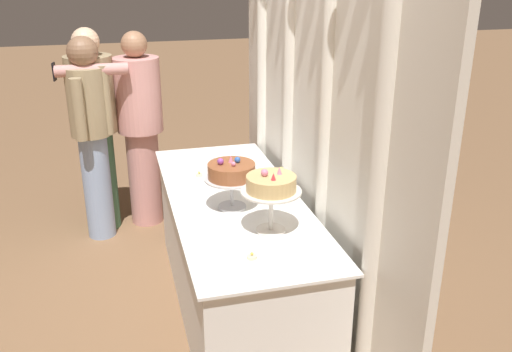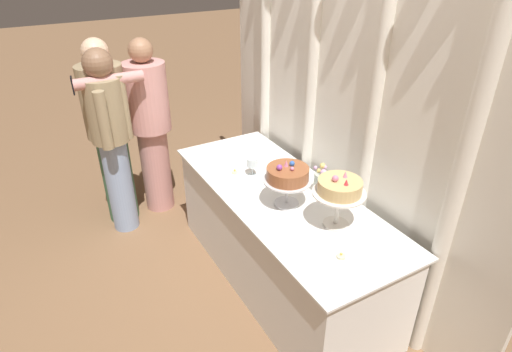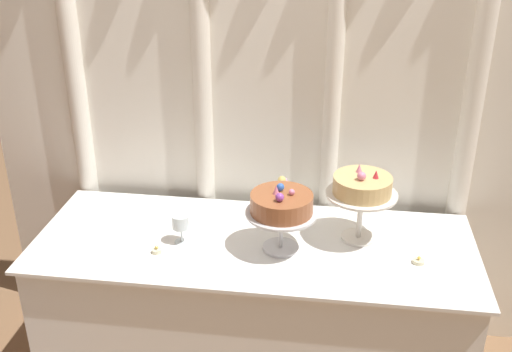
# 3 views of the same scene
# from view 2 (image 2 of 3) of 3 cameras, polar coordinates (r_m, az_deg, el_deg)

# --- Properties ---
(ground_plane) EXTENTS (24.00, 24.00, 0.00)m
(ground_plane) POSITION_cam_2_polar(r_m,az_deg,el_deg) (3.20, 1.48, -14.10)
(ground_plane) COLOR #846042
(draped_curtain) EXTENTS (2.72, 0.15, 2.58)m
(draped_curtain) POSITION_cam_2_polar(r_m,az_deg,el_deg) (2.77, 11.58, 11.31)
(draped_curtain) COLOR white
(draped_curtain) RESTS_ON ground_plane
(cake_table) EXTENTS (1.91, 0.73, 0.74)m
(cake_table) POSITION_cam_2_polar(r_m,az_deg,el_deg) (3.00, 3.23, -8.32)
(cake_table) COLOR white
(cake_table) RESTS_ON ground_plane
(cake_display_nearleft) EXTENTS (0.30, 0.30, 0.30)m
(cake_display_nearleft) POSITION_cam_2_polar(r_m,az_deg,el_deg) (2.58, 4.26, 0.02)
(cake_display_nearleft) COLOR silver
(cake_display_nearleft) RESTS_ON cake_table
(cake_display_nearright) EXTENTS (0.30, 0.30, 0.34)m
(cake_display_nearright) POSITION_cam_2_polar(r_m,az_deg,el_deg) (2.40, 11.16, -1.79)
(cake_display_nearright) COLOR silver
(cake_display_nearright) RESTS_ON cake_table
(wine_glass) EXTENTS (0.08, 0.08, 0.13)m
(wine_glass) POSITION_cam_2_polar(r_m,az_deg,el_deg) (2.94, -0.50, 1.77)
(wine_glass) COLOR silver
(wine_glass) RESTS_ON cake_table
(flower_vase) EXTENTS (0.09, 0.11, 0.21)m
(flower_vase) POSITION_cam_2_polar(r_m,az_deg,el_deg) (2.79, 8.67, -0.67)
(flower_vase) COLOR #B2C1B2
(flower_vase) RESTS_ON cake_table
(tealight_far_left) EXTENTS (0.04, 0.04, 0.03)m
(tealight_far_left) POSITION_cam_2_polar(r_m,az_deg,el_deg) (3.01, -2.87, 0.53)
(tealight_far_left) COLOR beige
(tealight_far_left) RESTS_ON cake_table
(tealight_near_left) EXTENTS (0.05, 0.05, 0.03)m
(tealight_near_left) POSITION_cam_2_polar(r_m,az_deg,el_deg) (2.30, 11.36, -10.53)
(tealight_near_left) COLOR beige
(tealight_near_left) RESTS_ON cake_table
(guest_girl_blue_dress) EXTENTS (0.50, 0.79, 1.53)m
(guest_girl_blue_dress) POSITION_cam_2_polar(r_m,az_deg,el_deg) (3.72, -14.16, 7.01)
(guest_girl_blue_dress) COLOR #D6938E
(guest_girl_blue_dress) RESTS_ON ground_plane
(guest_man_dark_suit) EXTENTS (0.44, 0.37, 1.53)m
(guest_man_dark_suit) POSITION_cam_2_polar(r_m,az_deg,el_deg) (3.49, -18.93, 5.10)
(guest_man_dark_suit) COLOR #93ADD6
(guest_man_dark_suit) RESTS_ON ground_plane
(guest_man_pink_jacket) EXTENTS (0.47, 0.47, 1.57)m
(guest_man_pink_jacket) POSITION_cam_2_polar(r_m,az_deg,el_deg) (3.64, -19.13, 5.99)
(guest_man_pink_jacket) COLOR #3D6B4C
(guest_man_pink_jacket) RESTS_ON ground_plane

